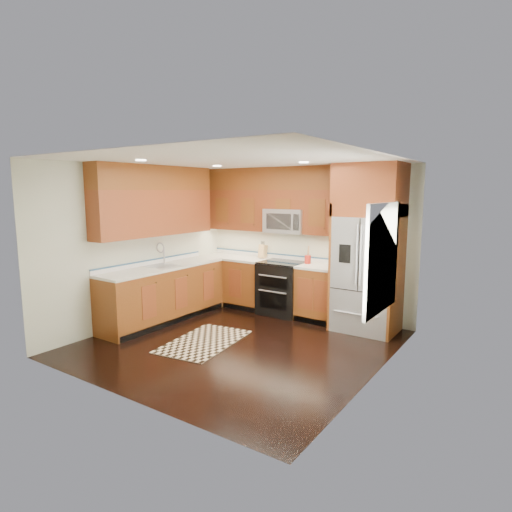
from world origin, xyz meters
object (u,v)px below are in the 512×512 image
Objects in this scene: rug at (204,341)px; range at (282,288)px; utensil_crock at (308,258)px; knife_block at (263,251)px; refrigerator at (368,249)px.

range is at bearing 76.30° from rug.
rug is at bearing -96.10° from range.
knife_block is at bearing 174.54° from utensil_crock.
range is at bearing -165.69° from utensil_crock.
refrigerator reaches higher than knife_block.
rug is 4.59× the size of utensil_crock.
knife_block is at bearing 173.35° from refrigerator.
rug is at bearing -80.55° from knife_block.
range is 0.73m from utensil_crock.
refrigerator is 2.13m from knife_block.
refrigerator is 1.15m from utensil_crock.
refrigerator is 8.25× the size of knife_block.
utensil_crock is (0.64, 2.00, 1.04)m from rug.
refrigerator is 8.41× the size of utensil_crock.
range is 1.96m from rug.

